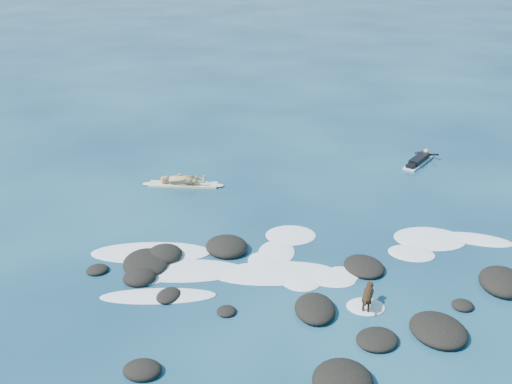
{
  "coord_description": "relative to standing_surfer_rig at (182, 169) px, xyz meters",
  "views": [
    {
      "loc": [
        -1.71,
        -15.22,
        9.64
      ],
      "look_at": [
        -1.68,
        4.0,
        0.9
      ],
      "focal_mm": 40.0,
      "sensor_mm": 36.0,
      "label": 1
    }
  ],
  "objects": [
    {
      "name": "paddling_surfer_rig",
      "position": [
        10.56,
        2.56,
        -0.62
      ],
      "size": [
        1.94,
        2.33,
        0.45
      ],
      "rotation": [
        0.0,
        0.0,
        0.93
      ],
      "color": "white",
      "rests_on": "ground"
    },
    {
      "name": "breaking_foam",
      "position": [
        3.76,
        -6.09,
        -0.76
      ],
      "size": [
        14.39,
        5.41,
        0.12
      ],
      "color": "white",
      "rests_on": "ground"
    },
    {
      "name": "dog",
      "position": [
        6.17,
        -8.56,
        -0.32
      ],
      "size": [
        0.49,
        1.04,
        0.68
      ],
      "rotation": [
        0.0,
        0.0,
        1.25
      ],
      "color": "black",
      "rests_on": "ground"
    },
    {
      "name": "standing_surfer_rig",
      "position": [
        0.0,
        0.0,
        0.0
      ],
      "size": [
        3.45,
        0.77,
        1.96
      ],
      "rotation": [
        0.0,
        0.0,
        -0.06
      ],
      "color": "beige",
      "rests_on": "ground"
    },
    {
      "name": "reef_rocks",
      "position": [
        4.42,
        -8.01,
        -0.66
      ],
      "size": [
        13.64,
        8.12,
        0.58
      ],
      "color": "black",
      "rests_on": "ground"
    },
    {
      "name": "ground",
      "position": [
        4.73,
        -6.62,
        -0.77
      ],
      "size": [
        160.0,
        160.0,
        0.0
      ],
      "primitive_type": "plane",
      "color": "#0A2642",
      "rests_on": "ground"
    }
  ]
}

